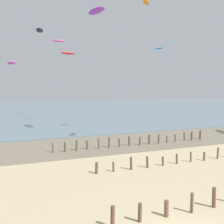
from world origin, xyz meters
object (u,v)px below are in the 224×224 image
at_px(kite_aloft_9, 160,48).
at_px(kite_aloft_3, 68,53).
at_px(kite_aloft_10, 96,11).
at_px(kite_aloft_2, 40,30).
at_px(kite_aloft_1, 12,63).
at_px(kite_aloft_7, 59,41).
at_px(kite_aloft_8, 146,2).

bearing_deg(kite_aloft_9, kite_aloft_3, -85.87).
bearing_deg(kite_aloft_10, kite_aloft_2, -155.25).
bearing_deg(kite_aloft_2, kite_aloft_9, -43.45).
xyz_separation_m(kite_aloft_1, kite_aloft_3, (8.31, -4.34, 1.39)).
bearing_deg(kite_aloft_7, kite_aloft_1, 20.02).
bearing_deg(kite_aloft_1, kite_aloft_10, -163.85).
height_order(kite_aloft_8, kite_aloft_10, kite_aloft_8).
bearing_deg(kite_aloft_3, kite_aloft_8, -70.22).
relative_size(kite_aloft_7, kite_aloft_8, 1.20).
bearing_deg(kite_aloft_9, kite_aloft_7, -104.35).
height_order(kite_aloft_2, kite_aloft_10, kite_aloft_10).
relative_size(kite_aloft_2, kite_aloft_9, 1.08).
relative_size(kite_aloft_1, kite_aloft_9, 1.48).
relative_size(kite_aloft_1, kite_aloft_2, 1.37).
relative_size(kite_aloft_1, kite_aloft_8, 1.66).
bearing_deg(kite_aloft_7, kite_aloft_8, 107.27).
bearing_deg(kite_aloft_1, kite_aloft_7, -82.57).
height_order(kite_aloft_2, kite_aloft_8, kite_aloft_8).
xyz_separation_m(kite_aloft_2, kite_aloft_9, (26.44, 12.98, 0.49)).
xyz_separation_m(kite_aloft_1, kite_aloft_2, (3.58, -8.61, 3.78)).
bearing_deg(kite_aloft_9, kite_aloft_8, -52.17).
bearing_deg(kite_aloft_8, kite_aloft_2, -87.95).
bearing_deg(kite_aloft_10, kite_aloft_3, 172.96).
distance_m(kite_aloft_1, kite_aloft_7, 9.84).
distance_m(kite_aloft_1, kite_aloft_9, 30.63).
relative_size(kite_aloft_3, kite_aloft_9, 1.03).
xyz_separation_m(kite_aloft_2, kite_aloft_8, (11.31, -9.09, 2.34)).
bearing_deg(kite_aloft_3, kite_aloft_1, 145.97).
relative_size(kite_aloft_7, kite_aloft_10, 0.72).
bearing_deg(kite_aloft_9, kite_aloft_2, -81.59).
distance_m(kite_aloft_3, kite_aloft_9, 23.57).
xyz_separation_m(kite_aloft_1, kite_aloft_8, (14.89, -17.70, 6.13)).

